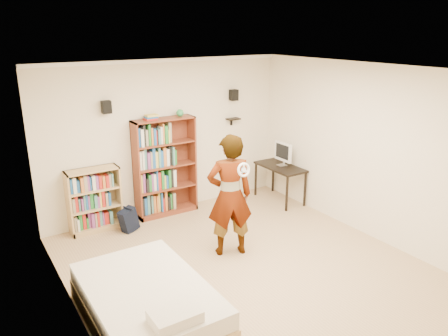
{
  "coord_description": "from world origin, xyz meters",
  "views": [
    {
      "loc": [
        -3.13,
        -4.33,
        3.19
      ],
      "look_at": [
        -0.0,
        0.6,
        1.31
      ],
      "focal_mm": 35.0,
      "sensor_mm": 36.0,
      "label": 1
    }
  ],
  "objects_px": {
    "person": "(230,196)",
    "computer_desk": "(280,183)",
    "tall_bookshelf": "(165,167)",
    "daybed": "(147,299)",
    "low_bookshelf": "(94,200)"
  },
  "relations": [
    {
      "from": "tall_bookshelf",
      "to": "person",
      "type": "xyz_separation_m",
      "value": [
        0.16,
        -1.82,
        0.04
      ]
    },
    {
      "from": "person",
      "to": "computer_desk",
      "type": "bearing_deg",
      "value": -128.3
    },
    {
      "from": "tall_bookshelf",
      "to": "computer_desk",
      "type": "height_order",
      "value": "tall_bookshelf"
    },
    {
      "from": "computer_desk",
      "to": "person",
      "type": "relative_size",
      "value": 0.57
    },
    {
      "from": "daybed",
      "to": "computer_desk",
      "type": "bearing_deg",
      "value": 29.77
    },
    {
      "from": "daybed",
      "to": "tall_bookshelf",
      "type": "bearing_deg",
      "value": 60.71
    },
    {
      "from": "daybed",
      "to": "low_bookshelf",
      "type": "bearing_deg",
      "value": 85.35
    },
    {
      "from": "tall_bookshelf",
      "to": "computer_desk",
      "type": "distance_m",
      "value": 2.24
    },
    {
      "from": "computer_desk",
      "to": "person",
      "type": "height_order",
      "value": "person"
    },
    {
      "from": "computer_desk",
      "to": "person",
      "type": "distance_m",
      "value": 2.34
    },
    {
      "from": "tall_bookshelf",
      "to": "low_bookshelf",
      "type": "xyz_separation_m",
      "value": [
        -1.27,
        0.0,
        -0.34
      ]
    },
    {
      "from": "tall_bookshelf",
      "to": "low_bookshelf",
      "type": "distance_m",
      "value": 1.32
    },
    {
      "from": "low_bookshelf",
      "to": "computer_desk",
      "type": "height_order",
      "value": "low_bookshelf"
    },
    {
      "from": "tall_bookshelf",
      "to": "daybed",
      "type": "relative_size",
      "value": 0.9
    },
    {
      "from": "computer_desk",
      "to": "daybed",
      "type": "xyz_separation_m",
      "value": [
        -3.58,
        -2.05,
        -0.06
      ]
    }
  ]
}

